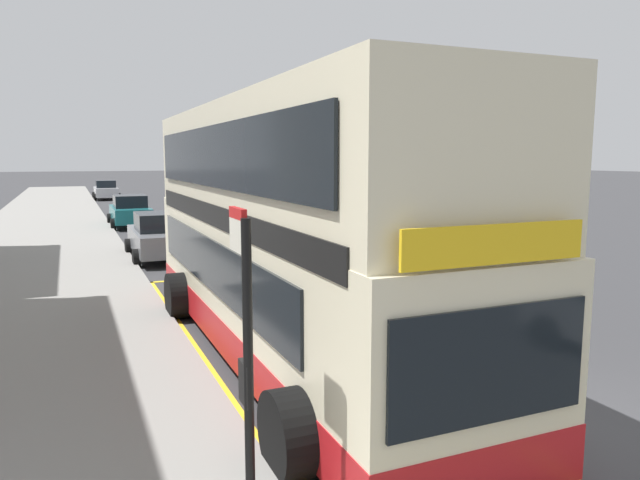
{
  "coord_description": "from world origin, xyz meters",
  "views": [
    {
      "loc": [
        -5.91,
        -5.34,
        3.48
      ],
      "look_at": [
        -2.11,
        3.47,
        2.13
      ],
      "focal_mm": 32.81,
      "sensor_mm": 36.0,
      "label": 1
    }
  ],
  "objects_px": {
    "bus_stop_sign": "(246,344)",
    "parked_car_teal_distant": "(130,211)",
    "parked_car_silver_behind": "(106,190)",
    "parked_car_grey_across": "(160,236)",
    "double_decker_bus": "(284,239)"
  },
  "relations": [
    {
      "from": "bus_stop_sign",
      "to": "parked_car_teal_distant",
      "type": "xyz_separation_m",
      "value": [
        1.46,
        26.02,
        -1.02
      ]
    },
    {
      "from": "parked_car_silver_behind",
      "to": "parked_car_grey_across",
      "type": "xyz_separation_m",
      "value": [
        -0.11,
        -31.86,
        0.0
      ]
    },
    {
      "from": "bus_stop_sign",
      "to": "parked_car_teal_distant",
      "type": "distance_m",
      "value": 26.08
    },
    {
      "from": "bus_stop_sign",
      "to": "double_decker_bus",
      "type": "bearing_deg",
      "value": 66.28
    },
    {
      "from": "parked_car_silver_behind",
      "to": "parked_car_grey_across",
      "type": "bearing_deg",
      "value": -92.56
    },
    {
      "from": "bus_stop_sign",
      "to": "parked_car_grey_across",
      "type": "bearing_deg",
      "value": 84.74
    },
    {
      "from": "parked_car_grey_across",
      "to": "parked_car_teal_distant",
      "type": "xyz_separation_m",
      "value": [
        0.02,
        10.41,
        0.0
      ]
    },
    {
      "from": "double_decker_bus",
      "to": "parked_car_silver_behind",
      "type": "xyz_separation_m",
      "value": [
        -0.52,
        42.77,
        -1.27
      ]
    },
    {
      "from": "double_decker_bus",
      "to": "parked_car_teal_distant",
      "type": "distance_m",
      "value": 21.37
    },
    {
      "from": "parked_car_grey_across",
      "to": "parked_car_teal_distant",
      "type": "bearing_deg",
      "value": 90.71
    },
    {
      "from": "bus_stop_sign",
      "to": "parked_car_teal_distant",
      "type": "height_order",
      "value": "bus_stop_sign"
    },
    {
      "from": "double_decker_bus",
      "to": "bus_stop_sign",
      "type": "distance_m",
      "value": 5.13
    },
    {
      "from": "parked_car_teal_distant",
      "to": "bus_stop_sign",
      "type": "bearing_deg",
      "value": 88.51
    },
    {
      "from": "double_decker_bus",
      "to": "parked_car_teal_distant",
      "type": "bearing_deg",
      "value": 91.62
    },
    {
      "from": "double_decker_bus",
      "to": "parked_car_silver_behind",
      "type": "distance_m",
      "value": 42.79
    }
  ]
}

